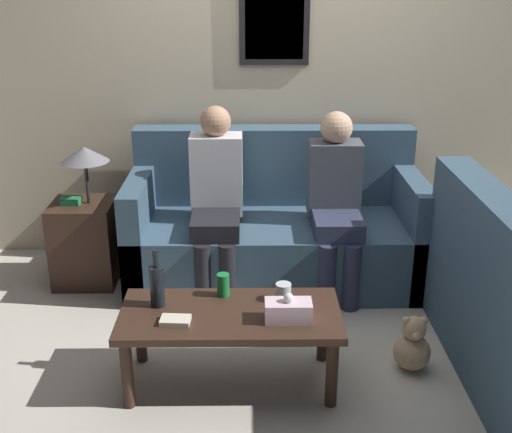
{
  "coord_description": "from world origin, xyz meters",
  "views": [
    {
      "loc": [
        -0.17,
        -3.56,
        2.01
      ],
      "look_at": [
        -0.14,
        -0.12,
        0.69
      ],
      "focal_mm": 45.0,
      "sensor_mm": 36.0,
      "label": 1
    }
  ],
  "objects_px": {
    "person_left": "(216,195)",
    "person_right": "(336,197)",
    "couch_main": "(275,230)",
    "wine_bottle": "(157,285)",
    "coffee_table": "(230,322)",
    "teddy_bear": "(412,346)",
    "drinking_glass": "(284,292)"
  },
  "relations": [
    {
      "from": "couch_main",
      "to": "wine_bottle",
      "type": "relative_size",
      "value": 6.37
    },
    {
      "from": "wine_bottle",
      "to": "person_right",
      "type": "relative_size",
      "value": 0.26
    },
    {
      "from": "person_right",
      "to": "person_left",
      "type": "bearing_deg",
      "value": 177.74
    },
    {
      "from": "person_left",
      "to": "teddy_bear",
      "type": "distance_m",
      "value": 1.56
    },
    {
      "from": "coffee_table",
      "to": "person_left",
      "type": "relative_size",
      "value": 0.92
    },
    {
      "from": "drinking_glass",
      "to": "person_left",
      "type": "height_order",
      "value": "person_left"
    },
    {
      "from": "person_left",
      "to": "person_right",
      "type": "relative_size",
      "value": 1.03
    },
    {
      "from": "coffee_table",
      "to": "person_right",
      "type": "xyz_separation_m",
      "value": [
        0.66,
        1.08,
        0.29
      ]
    },
    {
      "from": "couch_main",
      "to": "coffee_table",
      "type": "distance_m",
      "value": 1.31
    },
    {
      "from": "drinking_glass",
      "to": "teddy_bear",
      "type": "bearing_deg",
      "value": -1.18
    },
    {
      "from": "drinking_glass",
      "to": "person_left",
      "type": "distance_m",
      "value": 1.08
    },
    {
      "from": "couch_main",
      "to": "drinking_glass",
      "type": "bearing_deg",
      "value": -89.82
    },
    {
      "from": "coffee_table",
      "to": "wine_bottle",
      "type": "distance_m",
      "value": 0.42
    },
    {
      "from": "wine_bottle",
      "to": "drinking_glass",
      "type": "bearing_deg",
      "value": 4.17
    },
    {
      "from": "coffee_table",
      "to": "drinking_glass",
      "type": "xyz_separation_m",
      "value": [
        0.28,
        0.12,
        0.11
      ]
    },
    {
      "from": "drinking_glass",
      "to": "wine_bottle",
      "type": "bearing_deg",
      "value": -175.83
    },
    {
      "from": "coffee_table",
      "to": "wine_bottle",
      "type": "height_order",
      "value": "wine_bottle"
    },
    {
      "from": "person_left",
      "to": "teddy_bear",
      "type": "xyz_separation_m",
      "value": [
        1.08,
        -1.0,
        -0.52
      ]
    },
    {
      "from": "drinking_glass",
      "to": "coffee_table",
      "type": "bearing_deg",
      "value": -156.25
    },
    {
      "from": "wine_bottle",
      "to": "person_left",
      "type": "height_order",
      "value": "person_left"
    },
    {
      "from": "wine_bottle",
      "to": "teddy_bear",
      "type": "height_order",
      "value": "wine_bottle"
    },
    {
      "from": "couch_main",
      "to": "wine_bottle",
      "type": "xyz_separation_m",
      "value": [
        -0.64,
        -1.2,
        0.19
      ]
    },
    {
      "from": "person_left",
      "to": "person_right",
      "type": "xyz_separation_m",
      "value": [
        0.77,
        -0.03,
        -0.01
      ]
    },
    {
      "from": "drinking_glass",
      "to": "teddy_bear",
      "type": "distance_m",
      "value": 0.76
    },
    {
      "from": "teddy_bear",
      "to": "wine_bottle",
      "type": "bearing_deg",
      "value": -178.59
    },
    {
      "from": "coffee_table",
      "to": "drinking_glass",
      "type": "height_order",
      "value": "drinking_glass"
    },
    {
      "from": "couch_main",
      "to": "person_left",
      "type": "bearing_deg",
      "value": -156.51
    },
    {
      "from": "person_left",
      "to": "person_right",
      "type": "distance_m",
      "value": 0.78
    },
    {
      "from": "person_left",
      "to": "teddy_bear",
      "type": "relative_size",
      "value": 3.85
    },
    {
      "from": "couch_main",
      "to": "person_right",
      "type": "distance_m",
      "value": 0.53
    },
    {
      "from": "wine_bottle",
      "to": "drinking_glass",
      "type": "height_order",
      "value": "wine_bottle"
    },
    {
      "from": "person_left",
      "to": "teddy_bear",
      "type": "bearing_deg",
      "value": -42.66
    }
  ]
}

